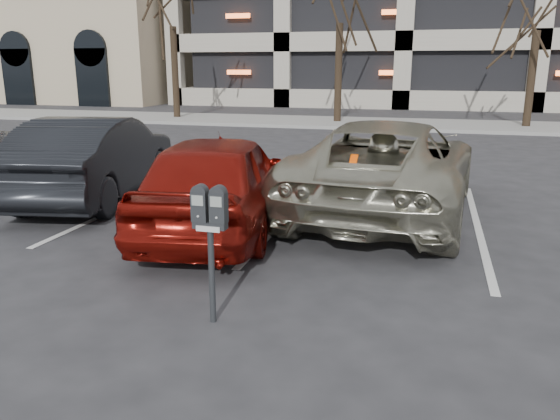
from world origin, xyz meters
TOP-DOWN VIEW (x-y plane):
  - ground at (0.00, 0.00)m, footprint 140.00×140.00m
  - sidewalk at (0.00, 16.00)m, footprint 80.00×4.00m
  - stall_lines at (-1.40, 2.30)m, footprint 16.90×5.20m
  - parking_meter at (-1.15, -1.57)m, footprint 0.32×0.13m
  - suv_silver at (0.03, 2.79)m, footprint 2.85×5.45m
  - car_red at (-2.17, 1.17)m, footprint 2.29×4.33m
  - car_dark at (-4.95, 2.39)m, footprint 2.30×4.55m

SIDE VIEW (x-z plane):
  - ground at x=0.00m, z-range 0.00..0.00m
  - stall_lines at x=-1.40m, z-range 0.00..0.01m
  - sidewalk at x=0.00m, z-range 0.00..0.12m
  - car_red at x=-2.17m, z-range 0.00..1.40m
  - car_dark at x=-4.95m, z-range 0.00..1.43m
  - suv_silver at x=0.03m, z-range 0.00..1.47m
  - parking_meter at x=-1.15m, z-range 0.33..1.58m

